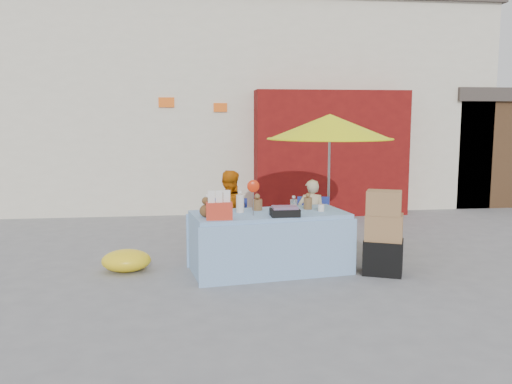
{
  "coord_description": "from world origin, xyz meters",
  "views": [
    {
      "loc": [
        -0.81,
        -6.85,
        2.02
      ],
      "look_at": [
        0.15,
        0.6,
        1.0
      ],
      "focal_mm": 38.0,
      "sensor_mm": 36.0,
      "label": 1
    }
  ],
  "objects": [
    {
      "name": "box_stack",
      "position": [
        1.72,
        -0.22,
        0.51
      ],
      "size": [
        0.62,
        0.57,
        1.1
      ],
      "rotation": [
        0.0,
        0.0,
        -0.42
      ],
      "color": "black",
      "rests_on": "ground"
    },
    {
      "name": "vendor_orange",
      "position": [
        -0.21,
        1.0,
        0.64
      ],
      "size": [
        0.7,
        0.59,
        1.27
      ],
      "primitive_type": "imported",
      "rotation": [
        0.0,
        0.0,
        2.95
      ],
      "color": "orange",
      "rests_on": "ground"
    },
    {
      "name": "chair_left",
      "position": [
        -0.21,
        0.87,
        0.26
      ],
      "size": [
        0.56,
        0.55,
        0.85
      ],
      "rotation": [
        0.0,
        0.0,
        -0.19
      ],
      "color": "#21329A",
      "rests_on": "ground"
    },
    {
      "name": "tarp_bundle",
      "position": [
        -1.63,
        0.32,
        0.15
      ],
      "size": [
        0.79,
        0.71,
        0.29
      ],
      "primitive_type": "ellipsoid",
      "rotation": [
        0.0,
        0.0,
        0.34
      ],
      "color": "yellow",
      "rests_on": "ground"
    },
    {
      "name": "market_table",
      "position": [
        0.25,
        0.09,
        0.41
      ],
      "size": [
        2.19,
        1.26,
        1.25
      ],
      "rotation": [
        0.0,
        0.0,
        0.15
      ],
      "color": "#8FBBE5",
      "rests_on": "ground"
    },
    {
      "name": "chair_right",
      "position": [
        1.04,
        0.87,
        0.26
      ],
      "size": [
        0.56,
        0.55,
        0.85
      ],
      "rotation": [
        0.0,
        0.0,
        -0.19
      ],
      "color": "#21329A",
      "rests_on": "ground"
    },
    {
      "name": "vendor_beige",
      "position": [
        1.04,
        1.0,
        0.56
      ],
      "size": [
        0.45,
        0.34,
        1.12
      ],
      "primitive_type": "imported",
      "rotation": [
        0.0,
        0.0,
        2.95
      ],
      "color": "#C9B68E",
      "rests_on": "ground"
    },
    {
      "name": "umbrella",
      "position": [
        1.34,
        1.15,
        1.89
      ],
      "size": [
        1.9,
        1.9,
        2.09
      ],
      "color": "gray",
      "rests_on": "ground"
    },
    {
      "name": "ground",
      "position": [
        0.0,
        0.0,
        0.0
      ],
      "size": [
        80.0,
        80.0,
        0.0
      ],
      "primitive_type": "plane",
      "color": "slate",
      "rests_on": "ground"
    },
    {
      "name": "backdrop",
      "position": [
        0.52,
        7.52,
        3.1
      ],
      "size": [
        14.0,
        8.0,
        7.8
      ],
      "color": "silver",
      "rests_on": "ground"
    }
  ]
}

